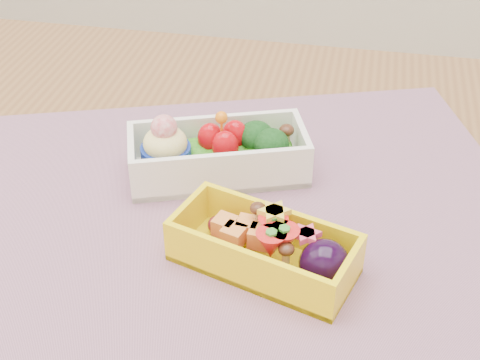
% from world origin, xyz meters
% --- Properties ---
extents(table, '(1.20, 0.80, 0.75)m').
position_xyz_m(table, '(0.00, 0.00, 0.65)').
color(table, brown).
rests_on(table, ground).
extents(placemat, '(0.66, 0.58, 0.00)m').
position_xyz_m(placemat, '(-0.04, 0.01, 0.75)').
color(placemat, gray).
rests_on(placemat, table).
extents(bento_white, '(0.19, 0.13, 0.07)m').
position_xyz_m(bento_white, '(-0.07, 0.07, 0.78)').
color(bento_white, white).
rests_on(bento_white, placemat).
extents(bento_yellow, '(0.17, 0.11, 0.05)m').
position_xyz_m(bento_yellow, '(0.00, -0.06, 0.78)').
color(bento_yellow, yellow).
rests_on(bento_yellow, placemat).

